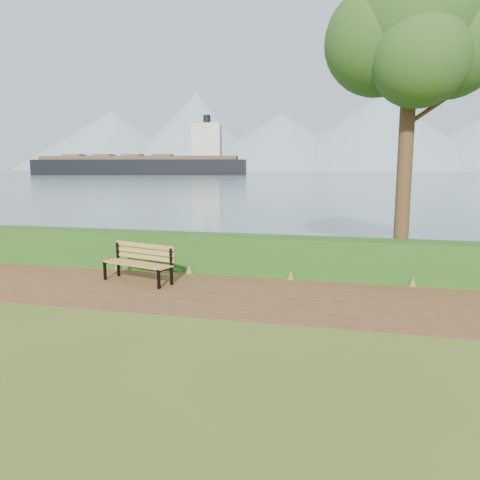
# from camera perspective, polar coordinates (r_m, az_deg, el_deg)

# --- Properties ---
(ground) EXTENTS (140.00, 140.00, 0.00)m
(ground) POSITION_cam_1_polar(r_m,az_deg,el_deg) (10.29, -4.27, -6.97)
(ground) COLOR #425B1A
(ground) RESTS_ON ground
(path) EXTENTS (40.00, 3.40, 0.01)m
(path) POSITION_cam_1_polar(r_m,az_deg,el_deg) (10.56, -3.77, -6.52)
(path) COLOR #50321B
(path) RESTS_ON ground
(hedge) EXTENTS (32.00, 0.85, 1.00)m
(hedge) POSITION_cam_1_polar(r_m,az_deg,el_deg) (12.61, -0.65, -1.66)
(hedge) COLOR #154112
(hedge) RESTS_ON ground
(water) EXTENTS (700.00, 510.00, 0.00)m
(water) POSITION_cam_1_polar(r_m,az_deg,el_deg) (269.44, 13.22, 8.07)
(water) COLOR slate
(water) RESTS_ON ground
(mountains) EXTENTS (585.00, 190.00, 70.00)m
(mountains) POSITION_cam_1_polar(r_m,az_deg,el_deg) (416.38, 12.31, 12.12)
(mountains) COLOR gray
(mountains) RESTS_ON ground
(bench) EXTENTS (1.95, 1.07, 0.94)m
(bench) POSITION_cam_1_polar(r_m,az_deg,el_deg) (11.75, -12.12, -2.43)
(bench) COLOR black
(bench) RESTS_ON ground
(tree) EXTENTS (4.22, 3.51, 8.12)m
(tree) POSITION_cam_1_polar(r_m,az_deg,el_deg) (13.07, 20.17, 22.67)
(tree) COLOR #3E2819
(tree) RESTS_ON ground
(cargo_ship) EXTENTS (75.43, 24.71, 22.63)m
(cargo_ship) POSITION_cam_1_polar(r_m,az_deg,el_deg) (170.18, -11.17, 8.92)
(cargo_ship) COLOR black
(cargo_ship) RESTS_ON ground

